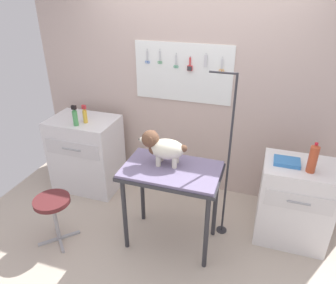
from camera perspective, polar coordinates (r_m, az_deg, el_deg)
name	(u,v)px	position (r m, az deg, el deg)	size (l,w,h in m)	color
ground	(161,254)	(3.33, -1.30, -19.74)	(4.40, 4.00, 0.04)	#BDAD9B
rear_wall_panel	(196,101)	(3.72, 5.03, 7.42)	(4.00, 0.11, 2.30)	#C1AAA0
grooming_table	(171,178)	(2.95, 0.62, -6.49)	(0.92, 0.56, 0.88)	#2D2D33
grooming_arm	(227,167)	(3.10, 10.67, -4.40)	(0.30, 0.11, 1.73)	#2D2D33
dog	(162,147)	(2.87, -1.07, -0.91)	(0.45, 0.24, 0.33)	silver
counter_left	(87,153)	(4.09, -14.54, -2.02)	(0.80, 0.58, 0.94)	silver
cabinet_right	(294,202)	(3.45, 21.89, -10.08)	(0.68, 0.54, 0.87)	silver
stool	(53,207)	(3.35, -20.18, -10.94)	(0.35, 0.35, 0.52)	#9E9EA3
spray_bottle_short	(85,115)	(3.75, -14.85, 4.72)	(0.05, 0.05, 0.22)	gold
shampoo_bottle	(75,117)	(3.71, -16.51, 4.39)	(0.06, 0.06, 0.24)	#4A9D57
soda_bottle	(313,158)	(3.08, 24.83, -2.73)	(0.08, 0.08, 0.29)	#B64728
supply_tray	(287,162)	(3.19, 20.79, -3.37)	(0.24, 0.18, 0.04)	#3679C3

